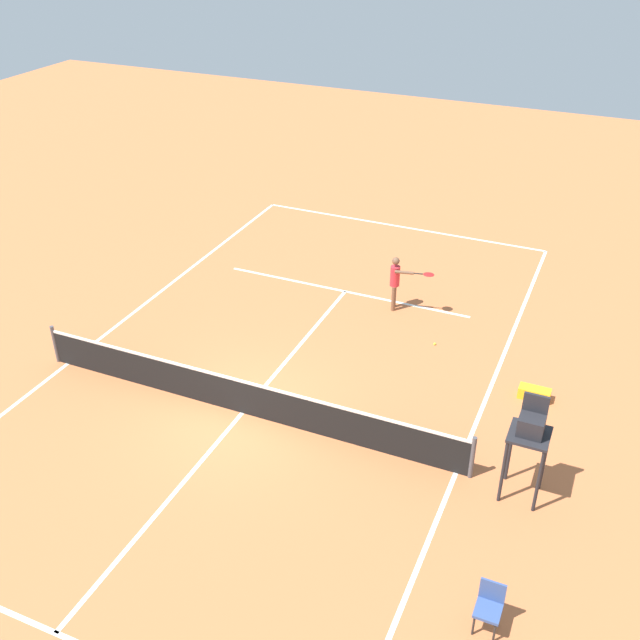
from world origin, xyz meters
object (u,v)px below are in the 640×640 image
tennis_ball (435,344)px  umpire_chair (530,433)px  equipment_bag (534,393)px  courtside_chair_near (489,605)px  player_serving (397,279)px

tennis_ball → umpire_chair: bearing=123.5°
umpire_chair → equipment_bag: size_ratio=3.17×
tennis_ball → courtside_chair_near: bearing=111.7°
umpire_chair → player_serving: bearing=-52.4°
tennis_ball → umpire_chair: 5.99m
equipment_bag → courtside_chair_near: bearing=93.1°
player_serving → tennis_ball: player_serving is taller
player_serving → courtside_chair_near: size_ratio=1.76×
umpire_chair → equipment_bag: umpire_chair is taller
tennis_ball → umpire_chair: umpire_chair is taller
courtside_chair_near → equipment_bag: bearing=-86.9°
player_serving → umpire_chair: size_ratio=0.70×
player_serving → equipment_bag: player_serving is taller
player_serving → courtside_chair_near: bearing=14.4°
courtside_chair_near → player_serving: bearing=-63.2°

